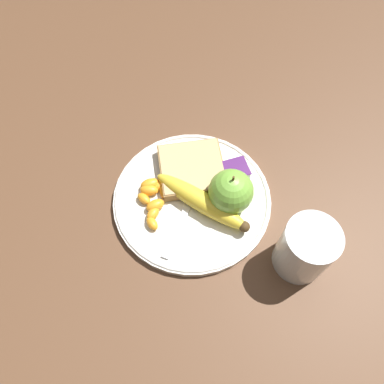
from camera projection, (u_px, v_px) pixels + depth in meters
The scene contains 17 objects.
ground_plane at pixel (192, 201), 0.66m from camera, with size 3.00×3.00×0.00m, color brown.
plate at pixel (192, 199), 0.65m from camera, with size 0.27×0.27×0.01m.
juice_glass at pixel (305, 250), 0.56m from camera, with size 0.08×0.08×0.10m.
apple at pixel (231, 192), 0.61m from camera, with size 0.07×0.07×0.08m.
banana at pixel (202, 202), 0.62m from camera, with size 0.14×0.16×0.03m.
bread_slice at pixel (192, 169), 0.66m from camera, with size 0.13×0.12×0.02m.
fork at pixel (191, 198), 0.64m from camera, with size 0.14×0.16×0.00m.
jam_packet at pixel (234, 171), 0.66m from camera, with size 0.05×0.04×0.02m.
orange_segment_0 at pixel (149, 190), 0.64m from camera, with size 0.04×0.03×0.02m.
orange_segment_1 at pixel (144, 199), 0.64m from camera, with size 0.03×0.03×0.01m.
orange_segment_2 at pixel (178, 183), 0.65m from camera, with size 0.04×0.02×0.02m.
orange_segment_3 at pixel (153, 214), 0.62m from camera, with size 0.03×0.03×0.02m.
orange_segment_4 at pixel (155, 204), 0.63m from camera, with size 0.04×0.02×0.02m.
orange_segment_5 at pixel (152, 223), 0.61m from camera, with size 0.02×0.03×0.01m.
orange_segment_6 at pixel (150, 184), 0.65m from camera, with size 0.03×0.02×0.02m.
orange_segment_7 at pixel (160, 186), 0.65m from camera, with size 0.03×0.02×0.01m.
orange_segment_8 at pixel (164, 192), 0.64m from camera, with size 0.02×0.03×0.02m.
Camera 1 is at (-0.09, -0.29, 0.58)m, focal length 35.00 mm.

